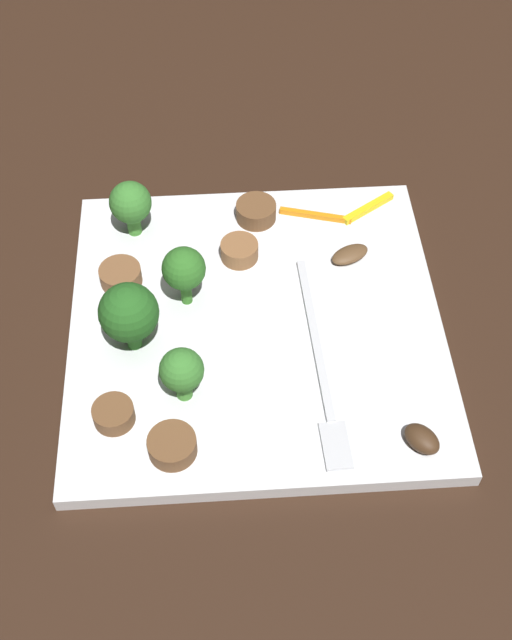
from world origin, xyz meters
The scene contains 16 objects.
ground_plane centered at (0.00, 0.00, 0.00)m, with size 1.40×1.40×0.00m, color black.
plate centered at (0.00, 0.00, 0.01)m, with size 0.27×0.27×0.01m, color white.
fork centered at (0.05, 0.04, 0.01)m, with size 0.18×0.02×0.00m.
broccoli_floret_0 centered at (-0.02, -0.05, 0.05)m, with size 0.03×0.03×0.05m.
broccoli_floret_1 centered at (-0.10, -0.09, 0.04)m, with size 0.03×0.03×0.05m.
broccoli_floret_2 centered at (0.02, -0.09, 0.05)m, with size 0.04×0.04×0.06m.
broccoli_floret_3 centered at (0.06, -0.05, 0.04)m, with size 0.03×0.03×0.05m.
sausage_slice_0 centered at (-0.11, 0.01, 0.02)m, with size 0.03×0.03×0.01m, color brown.
sausage_slice_1 centered at (0.11, -0.06, 0.02)m, with size 0.03×0.03×0.01m, color brown.
sausage_slice_2 centered at (-0.06, -0.01, 0.02)m, with size 0.03×0.03×0.01m, color brown.
sausage_slice_3 centered at (0.08, -0.10, 0.02)m, with size 0.03×0.03×0.01m, color brown.
sausage_slice_4 centered at (-0.04, -0.10, 0.02)m, with size 0.03×0.03×0.01m, color brown.
mushroom_0 centered at (0.11, 0.10, 0.02)m, with size 0.03×0.02×0.01m, color #422B19.
mushroom_1 centered at (-0.06, 0.08, 0.02)m, with size 0.03×0.02×0.01m, color brown.
pepper_strip_0 centered at (-0.11, 0.10, 0.01)m, with size 0.05×0.01×0.00m, color yellow.
pepper_strip_2 centered at (-0.10, 0.06, 0.01)m, with size 0.06×0.00×0.00m, color orange.
Camera 1 is at (0.36, -0.02, 0.48)m, focal length 45.10 mm.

